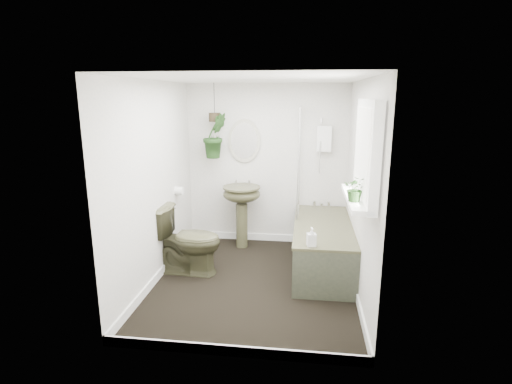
# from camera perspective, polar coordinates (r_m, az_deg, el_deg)

# --- Properties ---
(floor) EXTENTS (2.30, 2.80, 0.02)m
(floor) POSITION_cam_1_polar(r_m,az_deg,el_deg) (4.81, -0.23, -12.79)
(floor) COLOR black
(floor) RESTS_ON ground
(ceiling) EXTENTS (2.30, 2.80, 0.02)m
(ceiling) POSITION_cam_1_polar(r_m,az_deg,el_deg) (4.32, -0.26, 16.00)
(ceiling) COLOR white
(ceiling) RESTS_ON ground
(wall_back) EXTENTS (2.30, 0.02, 2.30)m
(wall_back) POSITION_cam_1_polar(r_m,az_deg,el_deg) (5.80, 1.57, 3.87)
(wall_back) COLOR silver
(wall_back) RESTS_ON ground
(wall_front) EXTENTS (2.30, 0.02, 2.30)m
(wall_front) POSITION_cam_1_polar(r_m,az_deg,el_deg) (3.08, -3.66, -4.97)
(wall_front) COLOR silver
(wall_front) RESTS_ON ground
(wall_left) EXTENTS (0.02, 2.80, 2.30)m
(wall_left) POSITION_cam_1_polar(r_m,az_deg,el_deg) (4.71, -14.38, 1.17)
(wall_left) COLOR silver
(wall_left) RESTS_ON ground
(wall_right) EXTENTS (0.02, 2.80, 2.30)m
(wall_right) POSITION_cam_1_polar(r_m,az_deg,el_deg) (4.43, 14.82, 0.36)
(wall_right) COLOR silver
(wall_right) RESTS_ON ground
(skirting) EXTENTS (2.30, 2.80, 0.10)m
(skirting) POSITION_cam_1_polar(r_m,az_deg,el_deg) (4.79, -0.23, -12.14)
(skirting) COLOR white
(skirting) RESTS_ON floor
(bathtub) EXTENTS (0.72, 1.72, 0.58)m
(bathtub) POSITION_cam_1_polar(r_m,az_deg,el_deg) (5.12, 9.49, -7.63)
(bathtub) COLOR #403F28
(bathtub) RESTS_ON floor
(bath_screen) EXTENTS (0.04, 0.72, 1.40)m
(bath_screen) POSITION_cam_1_polar(r_m,az_deg,el_deg) (5.33, 6.17, 4.36)
(bath_screen) COLOR silver
(bath_screen) RESTS_ON bathtub
(shower_box) EXTENTS (0.20, 0.10, 0.35)m
(shower_box) POSITION_cam_1_polar(r_m,az_deg,el_deg) (5.65, 9.69, 7.53)
(shower_box) COLOR white
(shower_box) RESTS_ON wall_back
(oval_mirror) EXTENTS (0.46, 0.03, 0.62)m
(oval_mirror) POSITION_cam_1_polar(r_m,az_deg,el_deg) (5.75, -1.70, 7.31)
(oval_mirror) COLOR #AEA996
(oval_mirror) RESTS_ON wall_back
(wall_sconce) EXTENTS (0.04, 0.04, 0.22)m
(wall_sconce) POSITION_cam_1_polar(r_m,az_deg,el_deg) (5.83, -5.62, 6.35)
(wall_sconce) COLOR black
(wall_sconce) RESTS_ON wall_back
(toilet_roll_holder) EXTENTS (0.11, 0.11, 0.11)m
(toilet_roll_holder) POSITION_cam_1_polar(r_m,az_deg,el_deg) (5.39, -10.94, 0.16)
(toilet_roll_holder) COLOR white
(toilet_roll_holder) RESTS_ON wall_left
(window_recess) EXTENTS (0.08, 1.00, 0.90)m
(window_recess) POSITION_cam_1_polar(r_m,az_deg,el_deg) (3.65, 15.58, 5.55)
(window_recess) COLOR white
(window_recess) RESTS_ON wall_right
(window_sill) EXTENTS (0.18, 1.00, 0.04)m
(window_sill) POSITION_cam_1_polar(r_m,az_deg,el_deg) (3.72, 14.10, -0.83)
(window_sill) COLOR white
(window_sill) RESTS_ON wall_right
(window_blinds) EXTENTS (0.01, 0.86, 0.76)m
(window_blinds) POSITION_cam_1_polar(r_m,az_deg,el_deg) (3.64, 14.88, 5.58)
(window_blinds) COLOR white
(window_blinds) RESTS_ON wall_right
(toilet) EXTENTS (0.85, 0.52, 0.84)m
(toilet) POSITION_cam_1_polar(r_m,az_deg,el_deg) (4.97, -9.79, -6.72)
(toilet) COLOR #403F28
(toilet) RESTS_ON floor
(pedestal_sink) EXTENTS (0.56, 0.49, 0.90)m
(pedestal_sink) POSITION_cam_1_polar(r_m,az_deg,el_deg) (5.70, -2.04, -3.54)
(pedestal_sink) COLOR #403F28
(pedestal_sink) RESTS_ON floor
(sill_plant) EXTENTS (0.22, 0.19, 0.22)m
(sill_plant) POSITION_cam_1_polar(r_m,az_deg,el_deg) (3.49, 14.07, 0.49)
(sill_plant) COLOR black
(sill_plant) RESTS_ON window_sill
(hanging_plant) EXTENTS (0.44, 0.43, 0.63)m
(hanging_plant) POSITION_cam_1_polar(r_m,az_deg,el_deg) (5.64, -5.86, 8.02)
(hanging_plant) COLOR black
(hanging_plant) RESTS_ON ceiling
(soap_bottle) EXTENTS (0.11, 0.11, 0.20)m
(soap_bottle) POSITION_cam_1_polar(r_m,az_deg,el_deg) (4.27, 7.94, -6.35)
(soap_bottle) COLOR #322527
(soap_bottle) RESTS_ON bathtub
(hanging_pot) EXTENTS (0.16, 0.16, 0.12)m
(hanging_pot) POSITION_cam_1_polar(r_m,az_deg,el_deg) (5.62, -5.93, 10.58)
(hanging_pot) COLOR black
(hanging_pot) RESTS_ON ceiling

